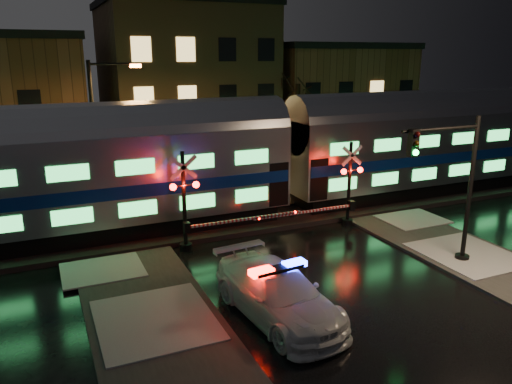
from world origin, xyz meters
TOP-DOWN VIEW (x-y plane):
  - ground at (0.00, 0.00)m, footprint 120.00×120.00m
  - ballast at (0.00, 5.00)m, footprint 90.00×4.20m
  - sidewalk_left at (-6.50, -6.00)m, footprint 4.00×20.00m
  - building_mid at (2.00, 22.50)m, footprint 12.00×11.00m
  - building_right at (15.00, 22.00)m, footprint 12.00×10.00m
  - train at (2.09, 5.00)m, footprint 51.00×3.12m
  - police_car at (-2.83, -4.17)m, footprint 2.83×5.77m
  - crossing_signal_right at (3.87, 2.31)m, footprint 5.80×0.66m
  - crossing_signal_left at (-3.59, 2.31)m, footprint 6.08×0.67m
  - traffic_light at (4.98, -3.30)m, footprint 3.80×0.69m
  - streetlight at (-6.33, 9.00)m, footprint 2.62×0.27m

SIDE VIEW (x-z plane):
  - ground at x=0.00m, z-range 0.00..0.00m
  - sidewalk_left at x=-6.50m, z-range 0.00..0.12m
  - ballast at x=0.00m, z-range 0.00..0.24m
  - police_car at x=-2.83m, z-range -0.08..1.71m
  - crossing_signal_right at x=3.87m, z-range -0.35..3.75m
  - crossing_signal_left at x=-3.59m, z-range -0.37..3.93m
  - traffic_light at x=4.98m, z-range 0.19..6.07m
  - train at x=2.09m, z-range 0.42..6.35m
  - building_right at x=15.00m, z-range 0.00..8.50m
  - streetlight at x=-6.33m, z-range 0.60..8.42m
  - building_mid at x=2.00m, z-range 0.00..11.50m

